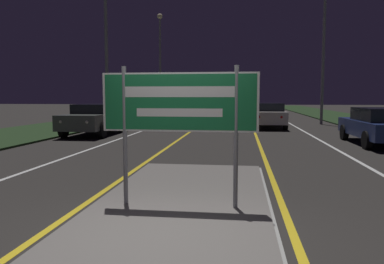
# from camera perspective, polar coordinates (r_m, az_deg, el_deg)

# --- Properties ---
(ground_plane) EXTENTS (160.00, 160.00, 0.00)m
(ground_plane) POSITION_cam_1_polar(r_m,az_deg,el_deg) (4.90, -4.34, -16.25)
(ground_plane) COLOR #282623
(median_island) EXTENTS (2.90, 7.21, 0.10)m
(median_island) POSITION_cam_1_polar(r_m,az_deg,el_deg) (6.02, -1.90, -11.62)
(median_island) COLOR #999993
(median_island) RESTS_ON ground_plane
(verge_left) EXTENTS (5.00, 100.00, 0.08)m
(verge_left) POSITION_cam_1_polar(r_m,az_deg,el_deg) (26.65, -15.61, 1.43)
(verge_left) COLOR #1E3319
(verge_left) RESTS_ON ground_plane
(verge_right) EXTENTS (5.00, 100.00, 0.08)m
(verge_right) POSITION_cam_1_polar(r_m,az_deg,el_deg) (25.96, 26.71, 0.95)
(verge_right) COLOR #1E3319
(verge_right) RESTS_ON ground_plane
(centre_line_yellow_left) EXTENTS (0.12, 70.00, 0.01)m
(centre_line_yellow_left) POSITION_cam_1_polar(r_m,az_deg,el_deg) (29.62, 2.47, 1.93)
(centre_line_yellow_left) COLOR gold
(centre_line_yellow_left) RESTS_ON ground_plane
(centre_line_yellow_right) EXTENTS (0.12, 70.00, 0.01)m
(centre_line_yellow_right) POSITION_cam_1_polar(r_m,az_deg,el_deg) (29.51, 8.83, 1.86)
(centre_line_yellow_right) COLOR gold
(centre_line_yellow_right) RESTS_ON ground_plane
(lane_line_white_left) EXTENTS (0.12, 70.00, 0.01)m
(lane_line_white_left) POSITION_cam_1_polar(r_m,az_deg,el_deg) (29.95, -2.42, 1.97)
(lane_line_white_left) COLOR silver
(lane_line_white_left) RESTS_ON ground_plane
(lane_line_white_right) EXTENTS (0.12, 70.00, 0.01)m
(lane_line_white_right) POSITION_cam_1_polar(r_m,az_deg,el_deg) (29.69, 13.78, 1.79)
(lane_line_white_right) COLOR silver
(lane_line_white_right) RESTS_ON ground_plane
(edge_line_white_left) EXTENTS (0.10, 70.00, 0.01)m
(edge_line_white_left) POSITION_cam_1_polar(r_m,az_deg,el_deg) (30.61, -7.96, 2.00)
(edge_line_white_left) COLOR silver
(edge_line_white_left) RESTS_ON ground_plane
(edge_line_white_right) EXTENTS (0.10, 70.00, 0.01)m
(edge_line_white_right) POSITION_cam_1_polar(r_m,az_deg,el_deg) (30.16, 19.45, 1.69)
(edge_line_white_right) COLOR silver
(edge_line_white_right) RESTS_ON ground_plane
(highway_sign) EXTENTS (2.42, 0.07, 2.17)m
(highway_sign) POSITION_cam_1_polar(r_m,az_deg,el_deg) (5.76, -1.96, 3.75)
(highway_sign) COLOR gray
(highway_sign) RESTS_ON median_island
(streetlight_left_near) EXTENTS (0.62, 0.62, 8.80)m
(streetlight_left_near) POSITION_cam_1_polar(r_m,az_deg,el_deg) (22.16, -13.01, 16.67)
(streetlight_left_near) COLOR gray
(streetlight_left_near) RESTS_ON ground_plane
(streetlight_left_far) EXTENTS (0.48, 0.48, 9.35)m
(streetlight_left_far) POSITION_cam_1_polar(r_m,az_deg,el_deg) (35.32, -4.88, 11.87)
(streetlight_left_far) COLOR gray
(streetlight_left_far) RESTS_ON ground_plane
(streetlight_right_near) EXTENTS (0.55, 0.55, 10.77)m
(streetlight_right_near) POSITION_cam_1_polar(r_m,az_deg,el_deg) (26.21, 19.56, 16.40)
(streetlight_right_near) COLOR gray
(streetlight_right_near) RESTS_ON ground_plane
(car_receding_0) EXTENTS (1.92, 4.70, 1.39)m
(car_receding_0) POSITION_cam_1_polar(r_m,az_deg,el_deg) (15.65, 26.65, 0.93)
(car_receding_0) COLOR navy
(car_receding_0) RESTS_ON ground_plane
(car_receding_1) EXTENTS (2.00, 4.76, 1.43)m
(car_receding_1) POSITION_cam_1_polar(r_m,az_deg,el_deg) (22.10, 11.38, 2.62)
(car_receding_1) COLOR silver
(car_receding_1) RESTS_ON ground_plane
(car_approaching_0) EXTENTS (1.98, 4.64, 1.45)m
(car_approaching_0) POSITION_cam_1_polar(r_m,az_deg,el_deg) (18.32, -14.50, 2.05)
(car_approaching_0) COLOR #4C514C
(car_approaching_0) RESTS_ON ground_plane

